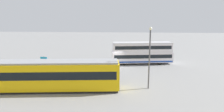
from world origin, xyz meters
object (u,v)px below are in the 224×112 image
object	(u,v)px
pedestrian_near_railing	(79,69)
double_decker_bus	(142,53)
street_lamp	(150,53)
info_sign	(44,61)
tram_yellow	(49,75)

from	to	relation	value
pedestrian_near_railing	double_decker_bus	bearing A→B (deg)	-139.15
double_decker_bus	street_lamp	xyz separation A→B (m)	(0.14, 12.39, 2.15)
double_decker_bus	street_lamp	world-z (taller)	street_lamp
double_decker_bus	street_lamp	distance (m)	12.57
double_decker_bus	info_sign	distance (m)	16.54
street_lamp	pedestrian_near_railing	bearing A→B (deg)	-24.83
info_sign	street_lamp	world-z (taller)	street_lamp
pedestrian_near_railing	street_lamp	distance (m)	10.67
tram_yellow	street_lamp	bearing A→B (deg)	-172.73
double_decker_bus	info_sign	xyz separation A→B (m)	(15.04, 6.88, -0.25)
tram_yellow	info_sign	distance (m)	7.84
double_decker_bus	pedestrian_near_railing	world-z (taller)	double_decker_bus
info_sign	street_lamp	distance (m)	16.07
double_decker_bus	pedestrian_near_railing	xyz separation A→B (m)	(9.38, 8.11, -1.05)
double_decker_bus	tram_yellow	bearing A→B (deg)	50.50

